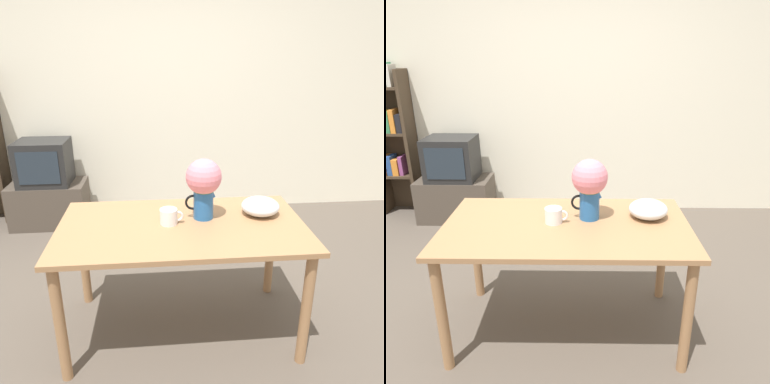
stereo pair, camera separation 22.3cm
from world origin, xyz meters
TOP-DOWN VIEW (x-y plane):
  - ground_plane at (0.00, 0.00)m, footprint 12.00×12.00m
  - wall_back at (0.00, 2.04)m, footprint 8.00×0.05m
  - table at (-0.00, -0.02)m, footprint 1.46×0.82m
  - flower_vase at (0.14, 0.07)m, footprint 0.22×0.22m
  - coffee_mug at (-0.07, 0.00)m, footprint 0.14×0.10m
  - white_bowl at (0.50, 0.09)m, footprint 0.24×0.24m
  - tv_stand at (-1.27, 1.71)m, footprint 0.76×0.43m
  - tv_set at (-1.27, 1.70)m, footprint 0.50×0.42m
  - bookshelf at (-1.95, 1.90)m, footprint 0.42×0.26m

SIDE VIEW (x-z plane):
  - ground_plane at x=0.00m, z-range 0.00..0.00m
  - tv_stand at x=-1.27m, z-range 0.00..0.45m
  - table at x=0.00m, z-range 0.28..1.03m
  - tv_set at x=-1.27m, z-range 0.45..0.89m
  - coffee_mug at x=-0.07m, z-range 0.75..0.85m
  - white_bowl at x=0.50m, z-range 0.75..0.86m
  - bookshelf at x=-1.95m, z-range 0.09..1.71m
  - flower_vase at x=0.14m, z-range 0.79..1.17m
  - wall_back at x=0.00m, z-range 0.00..2.60m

